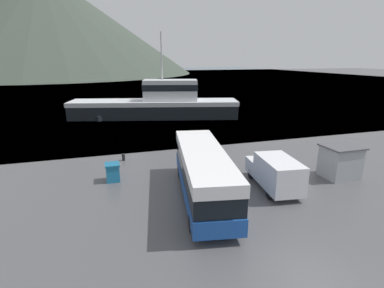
% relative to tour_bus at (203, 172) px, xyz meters
% --- Properties ---
extents(ground_plane, '(400.00, 400.00, 0.00)m').
position_rel_tour_bus_xyz_m(ground_plane, '(1.75, -8.18, -1.77)').
color(ground_plane, '#4C4C4F').
extents(water_surface, '(240.00, 240.00, 0.00)m').
position_rel_tour_bus_xyz_m(water_surface, '(1.75, 130.60, -1.77)').
color(water_surface, '#475B6B').
rests_on(water_surface, ground).
extents(hill_backdrop, '(152.57, 152.57, 52.35)m').
position_rel_tour_bus_xyz_m(hill_backdrop, '(-29.80, 169.41, 24.41)').
color(hill_backdrop, '#3D473D').
rests_on(hill_backdrop, ground).
extents(tour_bus, '(4.40, 10.89, 3.12)m').
position_rel_tour_bus_xyz_m(tour_bus, '(0.00, 0.00, 0.00)').
color(tour_bus, '#194799').
rests_on(tour_bus, ground).
extents(delivery_van, '(2.73, 5.60, 2.26)m').
position_rel_tour_bus_xyz_m(delivery_van, '(5.05, -0.12, -0.56)').
color(delivery_van, silver).
rests_on(delivery_van, ground).
extents(fishing_boat, '(24.75, 10.88, 12.00)m').
position_rel_tour_bus_xyz_m(fishing_boat, '(2.32, 27.07, 0.26)').
color(fishing_boat, black).
rests_on(fishing_boat, water_surface).
extents(storage_bin, '(1.01, 1.07, 1.30)m').
position_rel_tour_bus_xyz_m(storage_bin, '(-5.31, 4.45, -1.10)').
color(storage_bin, teal).
rests_on(storage_bin, ground).
extents(dock_kiosk, '(2.62, 2.22, 2.41)m').
position_rel_tour_bus_xyz_m(dock_kiosk, '(10.77, 0.28, -0.55)').
color(dock_kiosk, '#93999E').
rests_on(dock_kiosk, ground).
extents(small_boat, '(7.35, 5.70, 0.72)m').
position_rel_tour_bus_xyz_m(small_boat, '(-3.59, 29.10, -1.41)').
color(small_boat, black).
rests_on(small_boat, water_surface).
extents(mooring_bollard, '(0.29, 0.29, 0.64)m').
position_rel_tour_bus_xyz_m(mooring_bollard, '(-4.22, 8.73, -1.42)').
color(mooring_bollard, black).
rests_on(mooring_bollard, ground).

